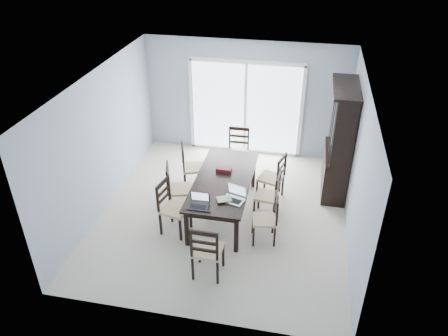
{
  "coord_description": "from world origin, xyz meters",
  "views": [
    {
      "loc": [
        1.32,
        -6.47,
        4.98
      ],
      "look_at": [
        0.01,
        0.0,
        0.99
      ],
      "focal_mm": 35.0,
      "sensor_mm": 36.0,
      "label": 1
    }
  ],
  "objects_px": {
    "dining_table": "(223,183)",
    "cell_phone": "(207,211)",
    "chair_left_mid": "(174,183)",
    "laptop_silver": "(233,198)",
    "chair_end_far": "(238,146)",
    "game_box": "(224,170)",
    "china_hutch": "(339,142)",
    "chair_end_near": "(206,247)",
    "chair_left_far": "(189,162)",
    "chair_left_near": "(170,202)",
    "chair_right_mid": "(272,191)",
    "chair_right_near": "(270,214)",
    "chair_right_far": "(276,173)",
    "hot_tub": "(224,109)",
    "laptop_dark": "(198,204)"
  },
  "relations": [
    {
      "from": "hot_tub",
      "to": "chair_right_mid",
      "type": "bearing_deg",
      "value": -65.61
    },
    {
      "from": "game_box",
      "to": "chair_right_near",
      "type": "bearing_deg",
      "value": -42.2
    },
    {
      "from": "dining_table",
      "to": "chair_right_far",
      "type": "relative_size",
      "value": 1.94
    },
    {
      "from": "china_hutch",
      "to": "chair_right_mid",
      "type": "bearing_deg",
      "value": -134.48
    },
    {
      "from": "dining_table",
      "to": "cell_phone",
      "type": "distance_m",
      "value": 1.01
    },
    {
      "from": "laptop_dark",
      "to": "game_box",
      "type": "relative_size",
      "value": 1.16
    },
    {
      "from": "chair_right_near",
      "to": "chair_right_mid",
      "type": "xyz_separation_m",
      "value": [
        -0.03,
        0.67,
        0.01
      ]
    },
    {
      "from": "chair_left_mid",
      "to": "chair_left_far",
      "type": "xyz_separation_m",
      "value": [
        0.05,
        0.81,
        -0.01
      ]
    },
    {
      "from": "chair_left_near",
      "to": "laptop_silver",
      "type": "xyz_separation_m",
      "value": [
        1.1,
        0.04,
        0.2
      ]
    },
    {
      "from": "dining_table",
      "to": "game_box",
      "type": "bearing_deg",
      "value": 99.29
    },
    {
      "from": "dining_table",
      "to": "chair_left_far",
      "type": "height_order",
      "value": "chair_left_far"
    },
    {
      "from": "dining_table",
      "to": "chair_end_far",
      "type": "bearing_deg",
      "value": 89.71
    },
    {
      "from": "chair_right_far",
      "to": "cell_phone",
      "type": "distance_m",
      "value": 1.9
    },
    {
      "from": "chair_right_mid",
      "to": "chair_end_far",
      "type": "height_order",
      "value": "chair_end_far"
    },
    {
      "from": "laptop_silver",
      "to": "hot_tub",
      "type": "bearing_deg",
      "value": 119.89
    },
    {
      "from": "chair_right_mid",
      "to": "chair_left_near",
      "type": "bearing_deg",
      "value": 119.59
    },
    {
      "from": "chair_left_near",
      "to": "chair_right_near",
      "type": "height_order",
      "value": "chair_left_near"
    },
    {
      "from": "china_hutch",
      "to": "chair_end_near",
      "type": "xyz_separation_m",
      "value": [
        -1.95,
        -2.92,
        -0.46
      ]
    },
    {
      "from": "chair_end_far",
      "to": "laptop_silver",
      "type": "relative_size",
      "value": 2.84
    },
    {
      "from": "china_hutch",
      "to": "chair_end_near",
      "type": "distance_m",
      "value": 3.54
    },
    {
      "from": "dining_table",
      "to": "laptop_silver",
      "type": "bearing_deg",
      "value": -64.73
    },
    {
      "from": "chair_right_near",
      "to": "laptop_dark",
      "type": "xyz_separation_m",
      "value": [
        -1.14,
        -0.32,
        0.26
      ]
    },
    {
      "from": "chair_right_near",
      "to": "chair_end_far",
      "type": "height_order",
      "value": "chair_end_far"
    },
    {
      "from": "game_box",
      "to": "hot_tub",
      "type": "xyz_separation_m",
      "value": [
        -0.69,
        3.35,
        -0.28
      ]
    },
    {
      "from": "dining_table",
      "to": "chair_right_near",
      "type": "relative_size",
      "value": 2.12
    },
    {
      "from": "china_hutch",
      "to": "laptop_dark",
      "type": "relative_size",
      "value": 6.71
    },
    {
      "from": "chair_right_near",
      "to": "chair_end_near",
      "type": "bearing_deg",
      "value": 132.06
    },
    {
      "from": "chair_end_near",
      "to": "chair_right_far",
      "type": "bearing_deg",
      "value": 71.92
    },
    {
      "from": "laptop_silver",
      "to": "dining_table",
      "type": "bearing_deg",
      "value": 131.61
    },
    {
      "from": "chair_right_near",
      "to": "chair_end_near",
      "type": "height_order",
      "value": "chair_end_near"
    },
    {
      "from": "chair_left_mid",
      "to": "chair_left_far",
      "type": "distance_m",
      "value": 0.81
    },
    {
      "from": "chair_left_far",
      "to": "laptop_dark",
      "type": "bearing_deg",
      "value": 1.19
    },
    {
      "from": "china_hutch",
      "to": "chair_right_far",
      "type": "xyz_separation_m",
      "value": [
        -1.14,
        -0.61,
        -0.47
      ]
    },
    {
      "from": "game_box",
      "to": "laptop_silver",
      "type": "bearing_deg",
      "value": -69.34
    },
    {
      "from": "chair_end_far",
      "to": "game_box",
      "type": "distance_m",
      "value": 1.26
    },
    {
      "from": "dining_table",
      "to": "chair_right_far",
      "type": "bearing_deg",
      "value": 35.99
    },
    {
      "from": "chair_right_near",
      "to": "chair_left_near",
      "type": "bearing_deg",
      "value": 81.95
    },
    {
      "from": "chair_right_mid",
      "to": "hot_tub",
      "type": "height_order",
      "value": "chair_right_mid"
    },
    {
      "from": "chair_right_mid",
      "to": "chair_left_mid",
      "type": "bearing_deg",
      "value": 100.84
    },
    {
      "from": "chair_right_far",
      "to": "china_hutch",
      "type": "bearing_deg",
      "value": -45.91
    },
    {
      "from": "chair_end_far",
      "to": "game_box",
      "type": "bearing_deg",
      "value": 86.2
    },
    {
      "from": "chair_right_mid",
      "to": "chair_right_far",
      "type": "height_order",
      "value": "chair_right_far"
    },
    {
      "from": "dining_table",
      "to": "china_hutch",
      "type": "xyz_separation_m",
      "value": [
        2.02,
        1.25,
        0.4
      ]
    },
    {
      "from": "chair_left_near",
      "to": "cell_phone",
      "type": "height_order",
      "value": "chair_left_near"
    },
    {
      "from": "chair_left_mid",
      "to": "laptop_silver",
      "type": "relative_size",
      "value": 2.73
    },
    {
      "from": "chair_left_far",
      "to": "laptop_silver",
      "type": "height_order",
      "value": "chair_left_far"
    },
    {
      "from": "laptop_dark",
      "to": "chair_right_far",
      "type": "bearing_deg",
      "value": 53.64
    },
    {
      "from": "chair_left_near",
      "to": "game_box",
      "type": "height_order",
      "value": "chair_left_near"
    },
    {
      "from": "laptop_silver",
      "to": "chair_right_mid",
      "type": "bearing_deg",
      "value": 66.57
    },
    {
      "from": "dining_table",
      "to": "chair_left_far",
      "type": "distance_m",
      "value": 1.13
    }
  ]
}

